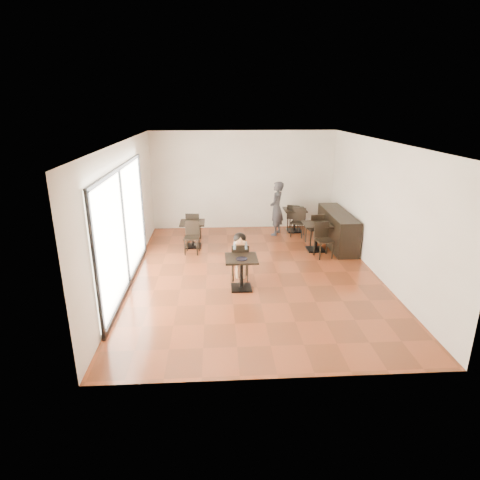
{
  "coord_description": "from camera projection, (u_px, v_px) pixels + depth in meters",
  "views": [
    {
      "loc": [
        -0.89,
        -9.09,
        4.0
      ],
      "look_at": [
        -0.37,
        -0.31,
        1.0
      ],
      "focal_mm": 30.0,
      "sensor_mm": 36.0,
      "label": 1
    }
  ],
  "objects": [
    {
      "name": "cafe_table_mid",
      "position": [
        316.0,
        237.0,
        11.42
      ],
      "size": [
        0.88,
        0.88,
        0.79
      ],
      "primitive_type": null,
      "rotation": [
        0.0,
        0.0,
        0.19
      ],
      "color": "black",
      "rests_on": "floor"
    },
    {
      "name": "cafe_table_left",
      "position": [
        193.0,
        234.0,
        11.71
      ],
      "size": [
        0.78,
        0.78,
        0.75
      ],
      "primitive_type": null,
      "rotation": [
        0.0,
        0.0,
        -0.11
      ],
      "color": "black",
      "rests_on": "floor"
    },
    {
      "name": "service_counter",
      "position": [
        337.0,
        229.0,
        11.81
      ],
      "size": [
        0.6,
        2.4,
        1.0
      ],
      "primitive_type": "cube",
      "color": "black",
      "rests_on": "floor"
    },
    {
      "name": "wall_left",
      "position": [
        125.0,
        213.0,
        9.24
      ],
      "size": [
        0.01,
        8.0,
        3.2
      ],
      "primitive_type": "cube",
      "color": "white",
      "rests_on": "floor"
    },
    {
      "name": "storefront_window",
      "position": [
        123.0,
        228.0,
        8.84
      ],
      "size": [
        0.04,
        4.5,
        2.6
      ],
      "primitive_type": "cube",
      "color": "white",
      "rests_on": "floor"
    },
    {
      "name": "child_chair",
      "position": [
        240.0,
        261.0,
        9.52
      ],
      "size": [
        0.41,
        0.41,
        0.91
      ],
      "primitive_type": null,
      "rotation": [
        0.0,
        0.0,
        3.14
      ],
      "color": "black",
      "rests_on": "floor"
    },
    {
      "name": "chair_back_b",
      "position": [
        298.0,
        223.0,
        12.59
      ],
      "size": [
        0.53,
        0.53,
        0.9
      ],
      "primitive_type": null,
      "rotation": [
        0.0,
        0.0,
        -0.42
      ],
      "color": "black",
      "rests_on": "floor"
    },
    {
      "name": "pizza_slice",
      "position": [
        240.0,
        242.0,
        9.16
      ],
      "size": [
        0.27,
        0.2,
        0.06
      ],
      "primitive_type": null,
      "color": "tan",
      "rests_on": "child"
    },
    {
      "name": "wall_back",
      "position": [
        243.0,
        180.0,
        13.19
      ],
      "size": [
        6.0,
        0.01,
        3.2
      ],
      "primitive_type": "cube",
      "color": "white",
      "rests_on": "floor"
    },
    {
      "name": "chair_mid_b",
      "position": [
        324.0,
        241.0,
        10.88
      ],
      "size": [
        0.5,
        0.5,
        0.95
      ],
      "primitive_type": null,
      "rotation": [
        0.0,
        0.0,
        0.19
      ],
      "color": "black",
      "rests_on": "floor"
    },
    {
      "name": "plate",
      "position": [
        242.0,
        259.0,
        8.8
      ],
      "size": [
        0.26,
        0.26,
        0.02
      ],
      "primitive_type": "cylinder",
      "color": "black",
      "rests_on": "child_table"
    },
    {
      "name": "wall_front",
      "position": [
        282.0,
        284.0,
        5.63
      ],
      "size": [
        6.0,
        0.01,
        3.2
      ],
      "primitive_type": "cube",
      "color": "white",
      "rests_on": "floor"
    },
    {
      "name": "cafe_table_back",
      "position": [
        294.0,
        220.0,
        13.14
      ],
      "size": [
        0.93,
        0.93,
        0.75
      ],
      "primitive_type": null,
      "rotation": [
        0.0,
        0.0,
        -0.42
      ],
      "color": "black",
      "rests_on": "floor"
    },
    {
      "name": "adult_patron",
      "position": [
        277.0,
        208.0,
        12.66
      ],
      "size": [
        0.63,
        0.74,
        1.71
      ],
      "primitive_type": "imported",
      "rotation": [
        0.0,
        0.0,
        -1.99
      ],
      "color": "#3A3A3F",
      "rests_on": "floor"
    },
    {
      "name": "chair_left_a",
      "position": [
        194.0,
        226.0,
        12.21
      ],
      "size": [
        0.45,
        0.45,
        0.9
      ],
      "primitive_type": null,
      "rotation": [
        0.0,
        0.0,
        3.04
      ],
      "color": "black",
      "rests_on": "floor"
    },
    {
      "name": "chair_left_b",
      "position": [
        192.0,
        238.0,
        11.17
      ],
      "size": [
        0.45,
        0.45,
        0.9
      ],
      "primitive_type": null,
      "rotation": [
        0.0,
        0.0,
        -0.11
      ],
      "color": "black",
      "rests_on": "floor"
    },
    {
      "name": "child_table",
      "position": [
        241.0,
        273.0,
        9.02
      ],
      "size": [
        0.72,
        0.72,
        0.76
      ],
      "primitive_type": null,
      "color": "black",
      "rests_on": "floor"
    },
    {
      "name": "child",
      "position": [
        240.0,
        256.0,
        9.48
      ],
      "size": [
        0.41,
        0.57,
        1.15
      ],
      "primitive_type": null,
      "color": "slate",
      "rests_on": "child_chair"
    },
    {
      "name": "chair_back_a",
      "position": [
        294.0,
        217.0,
        13.18
      ],
      "size": [
        0.53,
        0.53,
        0.9
      ],
      "primitive_type": null,
      "rotation": [
        0.0,
        0.0,
        2.73
      ],
      "color": "black",
      "rests_on": "floor"
    },
    {
      "name": "ceiling",
      "position": [
        256.0,
        142.0,
        8.9
      ],
      "size": [
        6.0,
        8.0,
        0.01
      ],
      "primitive_type": "cube",
      "color": "white",
      "rests_on": "floor"
    },
    {
      "name": "chair_mid_a",
      "position": [
        314.0,
        229.0,
        11.91
      ],
      "size": [
        0.5,
        0.5,
        0.95
      ],
      "primitive_type": null,
      "rotation": [
        0.0,
        0.0,
        3.33
      ],
      "color": "black",
      "rests_on": "floor"
    },
    {
      "name": "wall_right",
      "position": [
        380.0,
        209.0,
        9.58
      ],
      "size": [
        0.01,
        8.0,
        3.2
      ],
      "primitive_type": "cube",
      "color": "white",
      "rests_on": "floor"
    },
    {
      "name": "floor",
      "position": [
        254.0,
        274.0,
        9.93
      ],
      "size": [
        6.0,
        8.0,
        0.01
      ],
      "primitive_type": "cube",
      "color": "brown",
      "rests_on": "ground"
    }
  ]
}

